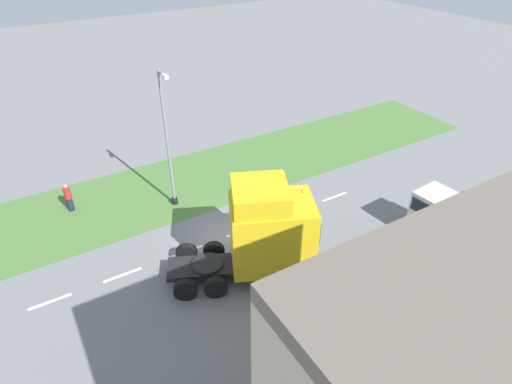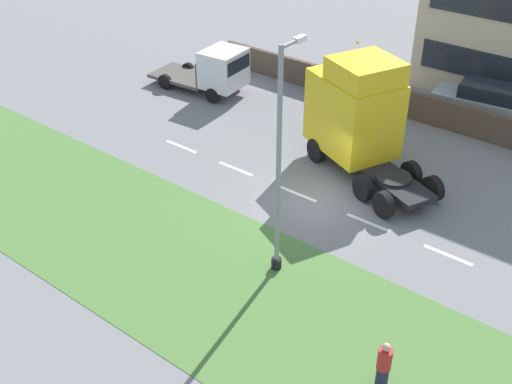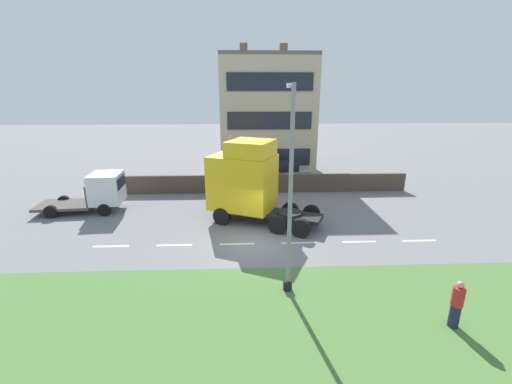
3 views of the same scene
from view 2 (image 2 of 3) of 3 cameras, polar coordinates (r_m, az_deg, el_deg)
name	(u,v)px [view 2 (image 2 of 3)]	position (r m, az deg, el deg)	size (l,w,h in m)	color
ground_plane	(316,202)	(25.35, 5.39, -0.85)	(120.00, 120.00, 0.00)	slate
grass_verge	(217,281)	(21.50, -3.50, -7.87)	(7.00, 44.00, 0.01)	#4C7538
lane_markings	(332,208)	(25.05, 6.73, -1.39)	(0.16, 17.80, 0.00)	white
boundary_wall	(420,107)	(32.08, 14.38, 7.29)	(0.25, 24.00, 1.39)	#4C3D33
lorry_cab	(357,114)	(26.80, 8.98, 6.86)	(4.99, 6.79, 5.00)	black
flatbed_truck	(216,70)	(33.77, -3.55, 10.75)	(2.54, 5.47, 2.49)	silver
parked_car	(485,103)	(32.76, 19.66, 7.42)	(2.33, 4.95, 1.95)	#9EA3A8
lamp_post	(280,176)	(19.91, 2.11, 1.42)	(1.29, 0.35, 7.90)	black
pedestrian	(383,368)	(17.99, 11.25, -15.06)	(0.39, 0.39, 1.72)	#1E233D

